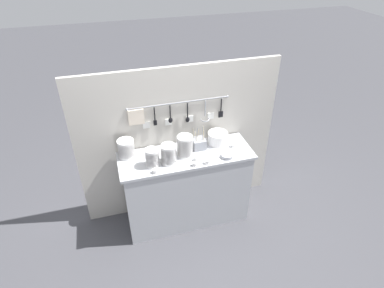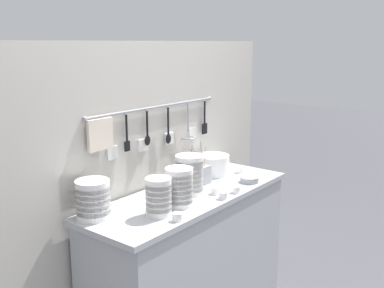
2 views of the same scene
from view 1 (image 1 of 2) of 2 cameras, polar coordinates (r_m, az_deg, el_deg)
ground_plane at (r=3.89m, az=-0.94°, el=-12.71°), size 20.00×20.00×0.00m
counter at (r=3.58m, az=-1.00°, el=-7.75°), size 1.39×0.49×0.90m
back_wall at (r=3.53m, az=-2.29°, el=0.35°), size 2.19×0.11×1.75m
bowl_stack_tall_left at (r=3.29m, az=-11.63°, el=-0.78°), size 0.17×0.17×0.19m
bowl_stack_nested_right at (r=3.12m, az=-7.09°, el=-2.40°), size 0.13×0.13×0.19m
bowl_stack_wide_centre at (r=3.23m, az=-1.27°, el=-0.30°), size 0.16×0.16×0.22m
bowl_stack_short_front at (r=3.14m, az=-4.18°, el=-1.79°), size 0.15×0.15×0.21m
plate_stack at (r=3.45m, az=4.58°, el=1.11°), size 0.21×0.21×0.13m
steel_mixing_bowl at (r=3.27m, az=6.22°, el=-2.13°), size 0.12×0.12×0.03m
cutlery_caddy at (r=3.36m, az=1.22°, el=0.12°), size 0.13×0.13×0.27m
cup_edge_far at (r=3.07m, az=-6.61°, el=-4.83°), size 0.05×0.05×0.04m
cup_front_left at (r=3.21m, az=0.79°, el=-2.61°), size 0.05×0.05×0.04m
cup_edge_near at (r=3.43m, az=7.37°, el=-0.20°), size 0.05×0.05×0.04m
cup_by_caddy at (r=3.13m, az=0.48°, el=-3.60°), size 0.05×0.05×0.04m
cup_front_right at (r=3.17m, az=2.72°, el=-3.20°), size 0.05×0.05×0.04m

